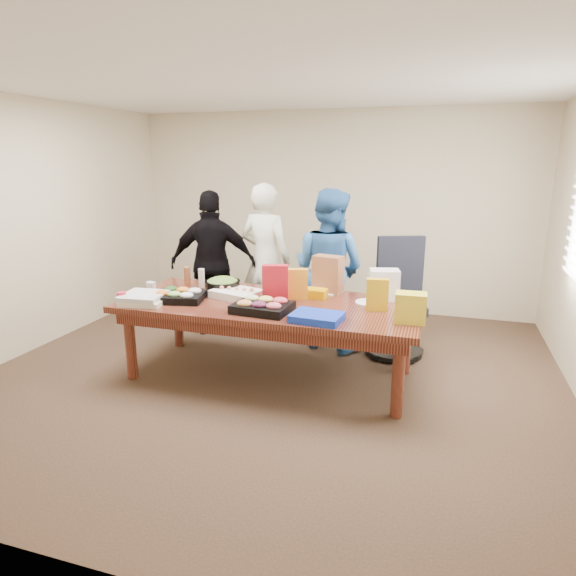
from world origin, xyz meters
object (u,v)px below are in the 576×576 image
(person_right, at_px, (328,270))
(salad_bowl, at_px, (223,286))
(sheet_cake, at_px, (237,294))
(person_center, at_px, (266,259))
(office_chair, at_px, (396,301))
(conference_table, at_px, (270,339))

(person_right, height_order, salad_bowl, person_right)
(sheet_cake, relative_size, salad_bowl, 1.25)
(person_right, bearing_deg, salad_bowl, 57.60)
(person_center, bearing_deg, office_chair, 179.34)
(person_right, xyz_separation_m, salad_bowl, (-0.92, -0.75, -0.07))
(sheet_cake, bearing_deg, salad_bowl, 160.63)
(office_chair, relative_size, person_right, 0.69)
(office_chair, height_order, person_right, person_right)
(conference_table, xyz_separation_m, office_chair, (1.10, 0.90, 0.23))
(conference_table, bearing_deg, person_right, 70.22)
(person_right, bearing_deg, sheet_cake, 71.00)
(salad_bowl, bearing_deg, person_center, 84.67)
(conference_table, height_order, sheet_cake, sheet_cake)
(person_right, distance_m, salad_bowl, 1.19)
(conference_table, distance_m, person_right, 1.14)
(office_chair, xyz_separation_m, person_right, (-0.75, 0.06, 0.28))
(conference_table, distance_m, office_chair, 1.44)
(sheet_cake, bearing_deg, conference_table, 9.13)
(office_chair, xyz_separation_m, person_center, (-1.58, 0.34, 0.29))
(office_chair, relative_size, sheet_cake, 2.71)
(office_chair, relative_size, salad_bowl, 3.38)
(person_center, height_order, sheet_cake, person_center)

